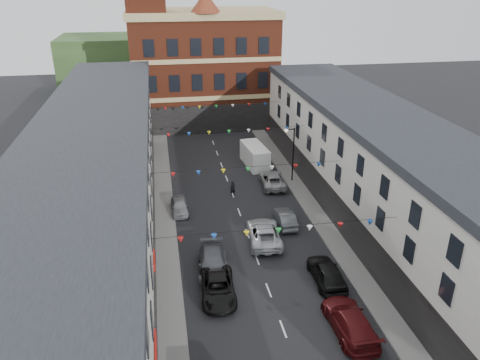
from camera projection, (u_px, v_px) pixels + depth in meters
ground at (257, 259)px, 36.60m from camera, size 160.00×160.00×0.00m
pavement_left at (167, 253)px, 37.27m from camera, size 1.80×64.00×0.15m
pavement_right at (332, 237)px, 39.47m from camera, size 1.80×64.00×0.15m
terrace_left at (94, 204)px, 33.46m from camera, size 8.40×56.00×10.70m
terrace_right at (399, 187)px, 37.42m from camera, size 8.40×56.00×9.70m
civic_building at (204, 67)px, 67.50m from camera, size 20.60×13.30×18.50m
clock_tower at (147, 20)px, 60.90m from camera, size 5.60×5.60×30.00m
distant_hill at (170, 62)px, 89.79m from camera, size 40.00×14.00×10.00m
street_lamp at (291, 147)px, 48.68m from camera, size 1.10×0.36×6.00m
car_left_c at (218, 288)px, 32.13m from camera, size 2.60×5.15×1.40m
car_left_d at (213, 263)px, 34.76m from camera, size 2.56×5.39×1.52m
car_left_e at (179, 206)px, 43.56m from camera, size 1.61×3.82×1.29m
car_right_c at (350, 321)px, 28.87m from camera, size 2.30×5.54×1.60m
car_right_d at (327, 273)px, 33.57m from camera, size 1.98×4.76×1.61m
car_right_e at (285, 218)px, 41.36m from camera, size 1.53×4.08×1.33m
car_right_f at (272, 179)px, 49.01m from camera, size 2.75×5.31×1.43m
moving_car at (264, 233)px, 38.78m from camera, size 3.04×5.76×1.54m
white_van at (255, 156)px, 54.11m from camera, size 2.62×5.60×2.39m
pedestrian at (233, 189)px, 46.75m from camera, size 0.63×0.47×1.58m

